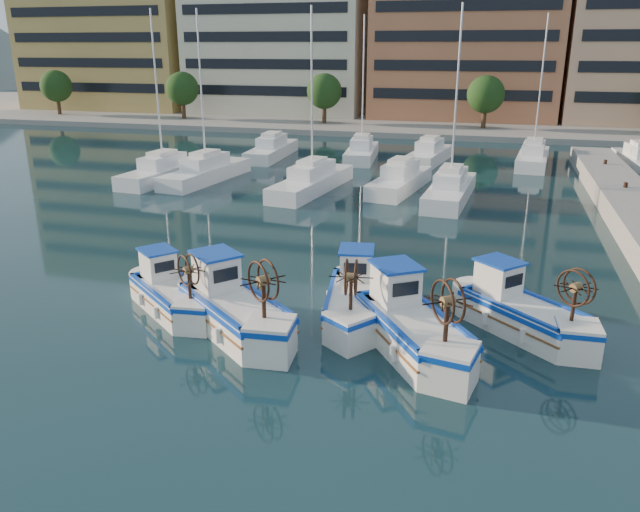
{
  "coord_description": "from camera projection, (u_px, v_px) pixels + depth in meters",
  "views": [
    {
      "loc": [
        5.25,
        -17.76,
        9.17
      ],
      "look_at": [
        -0.81,
        4.09,
        1.5
      ],
      "focal_mm": 35.0,
      "sensor_mm": 36.0,
      "label": 1
    }
  ],
  "objects": [
    {
      "name": "waterfront",
      "position": [
        539.0,
        28.0,
        73.95
      ],
      "size": [
        180.0,
        40.0,
        25.6
      ],
      "color": "gray",
      "rests_on": "ground"
    },
    {
      "name": "yacht_marina",
      "position": [
        377.0,
        168.0,
        46.51
      ],
      "size": [
        36.53,
        23.68,
        11.5
      ],
      "color": "white",
      "rests_on": "ground"
    },
    {
      "name": "fishing_boat_d",
      "position": [
        410.0,
        324.0,
        19.61
      ],
      "size": [
        4.37,
        5.1,
        3.13
      ],
      "rotation": [
        0.0,
        0.0,
        0.59
      ],
      "color": "white",
      "rests_on": "ground"
    },
    {
      "name": "fishing_boat_e",
      "position": [
        520.0,
        310.0,
        20.83
      ],
      "size": [
        4.43,
        4.27,
        2.83
      ],
      "rotation": [
        0.0,
        0.0,
        0.83
      ],
      "color": "white",
      "rests_on": "ground"
    },
    {
      "name": "fishing_boat_c",
      "position": [
        354.0,
        297.0,
        21.91
      ],
      "size": [
        2.51,
        4.67,
        2.84
      ],
      "rotation": [
        0.0,
        0.0,
        0.16
      ],
      "color": "white",
      "rests_on": "ground"
    },
    {
      "name": "ground",
      "position": [
        310.0,
        340.0,
        20.48
      ],
      "size": [
        300.0,
        300.0,
        0.0
      ],
      "primitive_type": "plane",
      "color": "#18373E",
      "rests_on": "ground"
    },
    {
      "name": "fishing_boat_b",
      "position": [
        233.0,
        307.0,
        20.89
      ],
      "size": [
        4.96,
        4.62,
        3.12
      ],
      "rotation": [
        0.0,
        0.0,
        0.87
      ],
      "color": "white",
      "rests_on": "ground"
    },
    {
      "name": "fishing_boat_a",
      "position": [
        170.0,
        291.0,
        22.55
      ],
      "size": [
        4.19,
        3.86,
        2.63
      ],
      "rotation": [
        0.0,
        0.0,
        0.89
      ],
      "color": "white",
      "rests_on": "ground"
    }
  ]
}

